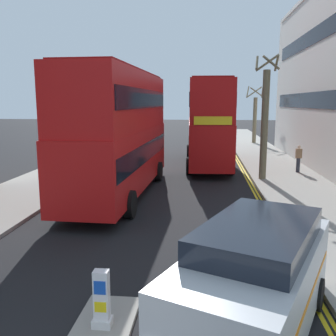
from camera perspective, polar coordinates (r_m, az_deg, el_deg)
sidewalk_right at (r=19.77m, az=19.09°, el=-2.72°), size 4.00×80.00×0.14m
sidewalk_left at (r=20.94m, az=-18.04°, el=-1.97°), size 4.00×80.00×0.14m
kerb_line_outer at (r=17.47m, az=13.86°, el=-4.32°), size 0.10×56.00×0.01m
kerb_line_inner at (r=17.44m, az=13.34°, el=-4.31°), size 0.10×56.00×0.01m
traffic_island at (r=7.72m, az=-9.97°, el=-23.04°), size 1.10×2.20×0.10m
keep_left_bollard at (r=7.43m, az=-10.11°, el=-19.43°), size 0.36×0.28×1.11m
double_decker_bus_away at (r=17.01m, az=-7.43°, el=5.85°), size 3.07×10.88×5.64m
double_decker_bus_oncoming at (r=25.23m, az=6.11°, el=7.21°), size 3.12×10.89×5.64m
taxi_minivan at (r=7.12m, az=12.92°, el=-16.71°), size 3.64×5.16×2.12m
pedestrian_far at (r=23.35m, az=19.35°, el=1.44°), size 0.34×0.22×1.62m
street_tree_near at (r=39.18m, az=13.14°, el=7.65°), size 1.77×1.76×5.75m
street_tree_mid at (r=20.57m, az=14.60°, el=7.04°), size 1.37×1.36×6.64m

